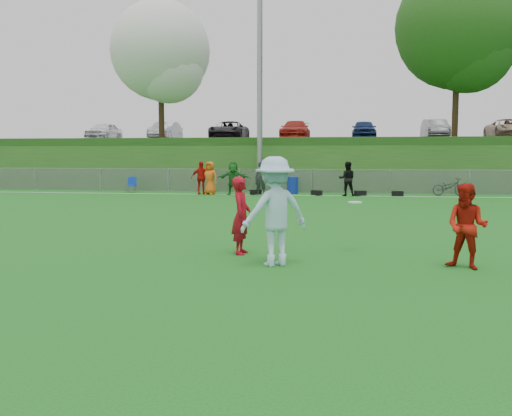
% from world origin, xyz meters
% --- Properties ---
extents(ground, '(120.00, 120.00, 0.00)m').
position_xyz_m(ground, '(0.00, 0.00, 0.00)').
color(ground, '#146219').
rests_on(ground, ground).
extents(sideline_far, '(60.00, 0.10, 0.01)m').
position_xyz_m(sideline_far, '(0.00, 18.00, 0.01)').
color(sideline_far, white).
rests_on(sideline_far, ground).
extents(fence, '(58.00, 0.06, 1.30)m').
position_xyz_m(fence, '(0.00, 20.00, 0.65)').
color(fence, gray).
rests_on(fence, ground).
extents(light_pole, '(1.20, 0.40, 12.15)m').
position_xyz_m(light_pole, '(-3.00, 20.80, 6.71)').
color(light_pole, gray).
rests_on(light_pole, ground).
extents(berm, '(120.00, 18.00, 3.00)m').
position_xyz_m(berm, '(0.00, 31.00, 1.50)').
color(berm, '#1A4814').
rests_on(berm, ground).
extents(parking_lot, '(120.00, 12.00, 0.10)m').
position_xyz_m(parking_lot, '(0.00, 33.00, 3.05)').
color(parking_lot, black).
rests_on(parking_lot, berm).
extents(tree_white_flowering, '(6.30, 6.30, 8.78)m').
position_xyz_m(tree_white_flowering, '(-9.84, 24.92, 8.32)').
color(tree_white_flowering, black).
rests_on(tree_white_flowering, berm).
extents(tree_green_near, '(7.14, 7.14, 9.95)m').
position_xyz_m(tree_green_near, '(8.16, 24.42, 9.03)').
color(tree_green_near, black).
rests_on(tree_green_near, berm).
extents(car_row, '(32.04, 5.18, 1.44)m').
position_xyz_m(car_row, '(-1.17, 32.00, 3.82)').
color(car_row, white).
rests_on(car_row, parking_lot).
extents(spectator_row, '(8.40, 0.81, 1.69)m').
position_xyz_m(spectator_row, '(-3.06, 18.00, 0.85)').
color(spectator_row, red).
rests_on(spectator_row, ground).
extents(gear_bags, '(7.65, 0.57, 0.26)m').
position_xyz_m(gear_bags, '(1.04, 18.10, 0.13)').
color(gear_bags, black).
rests_on(gear_bags, ground).
extents(player_red_left, '(0.39, 0.59, 1.61)m').
position_xyz_m(player_red_left, '(-0.45, 1.02, 0.80)').
color(player_red_left, '#A20B18').
rests_on(player_red_left, ground).
extents(player_red_center, '(0.95, 0.88, 1.55)m').
position_xyz_m(player_red_center, '(3.85, 0.11, 0.78)').
color(player_red_center, '#AF160C').
rests_on(player_red_center, ground).
extents(player_blue, '(1.51, 1.34, 2.03)m').
position_xyz_m(player_blue, '(0.39, -0.10, 1.01)').
color(player_blue, '#AED7F2').
rests_on(player_blue, ground).
extents(frisbee, '(0.29, 0.29, 0.03)m').
position_xyz_m(frisbee, '(1.89, 1.65, 1.06)').
color(frisbee, white).
rests_on(frisbee, ground).
extents(recycling_bin, '(0.70, 0.70, 0.89)m').
position_xyz_m(recycling_bin, '(-1.01, 19.00, 0.44)').
color(recycling_bin, '#0E2799').
rests_on(recycling_bin, ground).
extents(camp_chair, '(0.53, 0.54, 0.84)m').
position_xyz_m(camp_chair, '(-9.72, 18.82, 0.25)').
color(camp_chair, '#1039B6').
rests_on(camp_chair, ground).
extents(bicycle, '(1.79, 1.00, 0.89)m').
position_xyz_m(bicycle, '(6.83, 19.00, 0.44)').
color(bicycle, '#2F2E31').
rests_on(bicycle, ground).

